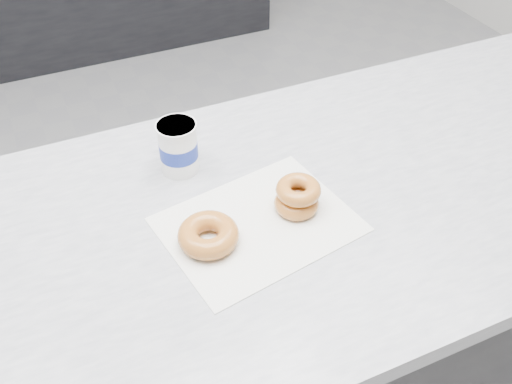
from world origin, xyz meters
The scene contains 6 objects.
ground centered at (0.00, 0.00, 0.00)m, with size 5.00×5.00×0.00m, color gray.
counter centered at (0.00, -0.60, 0.45)m, with size 3.06×0.76×0.90m.
wax_paper centered at (0.06, -0.63, 0.90)m, with size 0.34×0.26×0.00m, color silver.
donut_single centered at (-0.04, -0.64, 0.92)m, with size 0.11×0.11×0.04m, color #BA8033.
donut_stack centered at (0.14, -0.62, 0.93)m, with size 0.09×0.09×0.06m.
coffee_cup centered at (-0.02, -0.42, 0.96)m, with size 0.09×0.09×0.11m.
Camera 1 is at (-0.25, -1.31, 1.65)m, focal length 40.00 mm.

